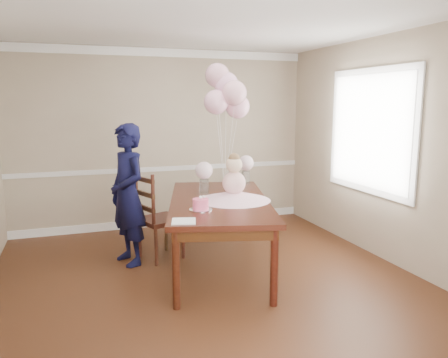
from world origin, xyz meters
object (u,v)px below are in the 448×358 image
dining_table_top (219,202)px  woman (128,195)px  dining_chair_seat (161,220)px  birthday_cake (201,204)px

dining_table_top → woman: woman is taller
dining_chair_seat → woman: (-0.39, -0.04, 0.35)m
dining_table_top → birthday_cake: bearing=-114.0°
dining_table_top → woman: 1.09m
dining_chair_seat → woman: size_ratio=0.28×
dining_chair_seat → birthday_cake: bearing=-97.5°
woman → birthday_cake: bearing=14.8°
birthday_cake → dining_chair_seat: bearing=103.7°
birthday_cake → dining_chair_seat: birthday_cake is taller
dining_chair_seat → woman: 0.53m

